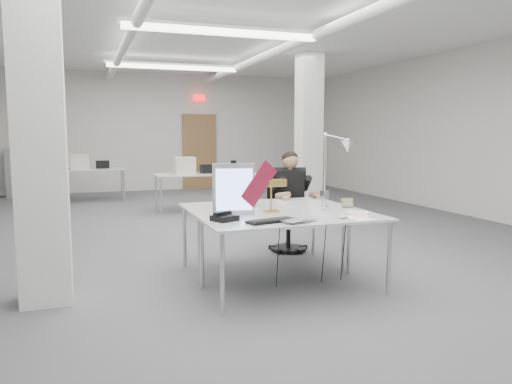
{
  "coord_description": "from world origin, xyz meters",
  "views": [
    {
      "loc": [
        -1.94,
        -6.94,
        1.57
      ],
      "look_at": [
        -0.22,
        -2.0,
        0.96
      ],
      "focal_mm": 35.0,
      "sensor_mm": 36.0,
      "label": 1
    }
  ],
  "objects_px": {
    "desk_main": "(294,218)",
    "desk_phone": "(225,218)",
    "laptop": "(305,221)",
    "beige_monitor": "(242,190)",
    "seated_person": "(290,185)",
    "architect_lamp": "(335,168)",
    "bankers_lamp": "(271,195)",
    "office_chair": "(289,211)",
    "monitor": "(234,189)"
  },
  "relations": [
    {
      "from": "desk_main",
      "to": "desk_phone",
      "type": "distance_m",
      "value": 0.7
    },
    {
      "from": "laptop",
      "to": "beige_monitor",
      "type": "relative_size",
      "value": 1.01
    },
    {
      "from": "beige_monitor",
      "to": "seated_person",
      "type": "bearing_deg",
      "value": 54.54
    },
    {
      "from": "seated_person",
      "to": "architect_lamp",
      "type": "height_order",
      "value": "architect_lamp"
    },
    {
      "from": "bankers_lamp",
      "to": "office_chair",
      "type": "bearing_deg",
      "value": 67.2
    },
    {
      "from": "laptop",
      "to": "seated_person",
      "type": "bearing_deg",
      "value": 47.14
    },
    {
      "from": "office_chair",
      "to": "architect_lamp",
      "type": "xyz_separation_m",
      "value": [
        0.22,
        -0.86,
        0.63
      ]
    },
    {
      "from": "monitor",
      "to": "seated_person",
      "type": "bearing_deg",
      "value": 57.32
    },
    {
      "from": "bankers_lamp",
      "to": "monitor",
      "type": "bearing_deg",
      "value": -165.74
    },
    {
      "from": "architect_lamp",
      "to": "monitor",
      "type": "bearing_deg",
      "value": -146.89
    },
    {
      "from": "laptop",
      "to": "beige_monitor",
      "type": "distance_m",
      "value": 1.31
    },
    {
      "from": "bankers_lamp",
      "to": "seated_person",
      "type": "bearing_deg",
      "value": 66.19
    },
    {
      "from": "office_chair",
      "to": "beige_monitor",
      "type": "height_order",
      "value": "beige_monitor"
    },
    {
      "from": "monitor",
      "to": "laptop",
      "type": "distance_m",
      "value": 0.84
    },
    {
      "from": "desk_main",
      "to": "architect_lamp",
      "type": "height_order",
      "value": "architect_lamp"
    },
    {
      "from": "desk_phone",
      "to": "architect_lamp",
      "type": "distance_m",
      "value": 1.76
    },
    {
      "from": "desk_main",
      "to": "bankers_lamp",
      "type": "distance_m",
      "value": 0.42
    },
    {
      "from": "desk_main",
      "to": "laptop",
      "type": "bearing_deg",
      "value": -96.52
    },
    {
      "from": "desk_main",
      "to": "desk_phone",
      "type": "relative_size",
      "value": 8.5
    },
    {
      "from": "office_chair",
      "to": "desk_phone",
      "type": "xyz_separation_m",
      "value": [
        -1.33,
        -1.6,
        0.24
      ]
    },
    {
      "from": "desk_phone",
      "to": "office_chair",
      "type": "bearing_deg",
      "value": 25.33
    },
    {
      "from": "seated_person",
      "to": "beige_monitor",
      "type": "distance_m",
      "value": 1.06
    },
    {
      "from": "laptop",
      "to": "architect_lamp",
      "type": "xyz_separation_m",
      "value": [
        0.89,
        1.1,
        0.4
      ]
    },
    {
      "from": "bankers_lamp",
      "to": "beige_monitor",
      "type": "xyz_separation_m",
      "value": [
        -0.13,
        0.6,
        -0.0
      ]
    },
    {
      "from": "laptop",
      "to": "architect_lamp",
      "type": "height_order",
      "value": "architect_lamp"
    },
    {
      "from": "laptop",
      "to": "desk_phone",
      "type": "xyz_separation_m",
      "value": [
        -0.66,
        0.36,
        0.01
      ]
    },
    {
      "from": "desk_main",
      "to": "architect_lamp",
      "type": "distance_m",
      "value": 1.23
    },
    {
      "from": "desk_main",
      "to": "seated_person",
      "type": "relative_size",
      "value": 1.96
    },
    {
      "from": "bankers_lamp",
      "to": "laptop",
      "type": "bearing_deg",
      "value": -76.96
    },
    {
      "from": "monitor",
      "to": "laptop",
      "type": "xyz_separation_m",
      "value": [
        0.49,
        -0.64,
        -0.25
      ]
    },
    {
      "from": "office_chair",
      "to": "laptop",
      "type": "distance_m",
      "value": 2.08
    },
    {
      "from": "desk_phone",
      "to": "beige_monitor",
      "type": "xyz_separation_m",
      "value": [
        0.46,
        0.93,
        0.15
      ]
    },
    {
      "from": "beige_monitor",
      "to": "architect_lamp",
      "type": "bearing_deg",
      "value": 9.27
    },
    {
      "from": "desk_main",
      "to": "laptop",
      "type": "height_order",
      "value": "laptop"
    },
    {
      "from": "seated_person",
      "to": "bankers_lamp",
      "type": "xyz_separation_m",
      "value": [
        -0.74,
        -1.22,
        0.03
      ]
    },
    {
      "from": "desk_main",
      "to": "seated_person",
      "type": "distance_m",
      "value": 1.71
    },
    {
      "from": "laptop",
      "to": "architect_lamp",
      "type": "distance_m",
      "value": 1.47
    },
    {
      "from": "seated_person",
      "to": "desk_phone",
      "type": "distance_m",
      "value": 2.05
    },
    {
      "from": "beige_monitor",
      "to": "desk_phone",
      "type": "bearing_deg",
      "value": -97.33
    },
    {
      "from": "bankers_lamp",
      "to": "beige_monitor",
      "type": "distance_m",
      "value": 0.62
    },
    {
      "from": "laptop",
      "to": "desk_phone",
      "type": "bearing_deg",
      "value": 128.24
    },
    {
      "from": "desk_main",
      "to": "laptop",
      "type": "xyz_separation_m",
      "value": [
        -0.04,
        -0.33,
        0.03
      ]
    },
    {
      "from": "monitor",
      "to": "bankers_lamp",
      "type": "xyz_separation_m",
      "value": [
        0.42,
        0.05,
        -0.08
      ]
    },
    {
      "from": "office_chair",
      "to": "bankers_lamp",
      "type": "xyz_separation_m",
      "value": [
        -0.74,
        -1.27,
        0.39
      ]
    },
    {
      "from": "laptop",
      "to": "bankers_lamp",
      "type": "xyz_separation_m",
      "value": [
        -0.07,
        0.69,
        0.16
      ]
    },
    {
      "from": "office_chair",
      "to": "desk_phone",
      "type": "bearing_deg",
      "value": -109.3
    },
    {
      "from": "beige_monitor",
      "to": "laptop",
      "type": "bearing_deg",
      "value": -62.12
    },
    {
      "from": "office_chair",
      "to": "beige_monitor",
      "type": "bearing_deg",
      "value": -121.98
    },
    {
      "from": "desk_main",
      "to": "beige_monitor",
      "type": "height_order",
      "value": "beige_monitor"
    },
    {
      "from": "seated_person",
      "to": "laptop",
      "type": "bearing_deg",
      "value": -88.86
    }
  ]
}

